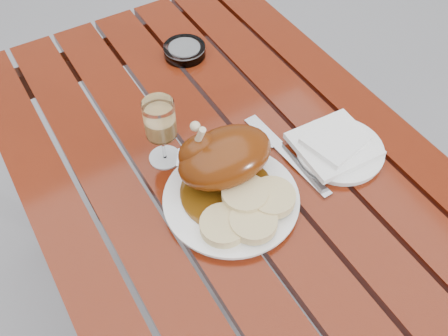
# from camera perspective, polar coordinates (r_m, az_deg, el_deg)

# --- Properties ---
(ground) EXTENTS (60.00, 60.00, 0.00)m
(ground) POSITION_cam_1_polar(r_m,az_deg,el_deg) (1.69, 0.11, -15.56)
(ground) COLOR slate
(ground) RESTS_ON ground
(table) EXTENTS (0.80, 1.20, 0.75)m
(table) POSITION_cam_1_polar(r_m,az_deg,el_deg) (1.35, 0.13, -9.18)
(table) COLOR maroon
(table) RESTS_ON ground
(dinner_plate) EXTENTS (0.34, 0.34, 0.02)m
(dinner_plate) POSITION_cam_1_polar(r_m,az_deg,el_deg) (0.97, 0.82, -3.65)
(dinner_plate) COLOR white
(dinner_plate) RESTS_ON table
(roast_duck) EXTENTS (0.21, 0.20, 0.14)m
(roast_duck) POSITION_cam_1_polar(r_m,az_deg,el_deg) (0.95, -0.26, 1.18)
(roast_duck) COLOR #563109
(roast_duck) RESTS_ON dinner_plate
(bread_dumplings) EXTENTS (0.20, 0.14, 0.03)m
(bread_dumplings) POSITION_cam_1_polar(r_m,az_deg,el_deg) (0.92, 2.83, -4.74)
(bread_dumplings) COLOR #DABF85
(bread_dumplings) RESTS_ON dinner_plate
(wine_glass) EXTENTS (0.07, 0.07, 0.16)m
(wine_glass) POSITION_cam_1_polar(r_m,az_deg,el_deg) (0.99, -7.16, 4.04)
(wine_glass) COLOR #E5B768
(wine_glass) RESTS_ON table
(side_plate) EXTENTS (0.20, 0.20, 0.01)m
(side_plate) POSITION_cam_1_polar(r_m,az_deg,el_deg) (1.07, 13.06, 1.98)
(side_plate) COLOR white
(side_plate) RESTS_ON table
(napkin) EXTENTS (0.16, 0.15, 0.01)m
(napkin) POSITION_cam_1_polar(r_m,az_deg,el_deg) (1.06, 12.44, 2.63)
(napkin) COLOR white
(napkin) RESTS_ON side_plate
(ashtray) EXTENTS (0.13, 0.13, 0.03)m
(ashtray) POSITION_cam_1_polar(r_m,az_deg,el_deg) (1.28, -4.53, 13.22)
(ashtray) COLOR #B2B7BC
(ashtray) RESTS_ON table
(fork) EXTENTS (0.11, 0.16, 0.01)m
(fork) POSITION_cam_1_polar(r_m,az_deg,el_deg) (0.99, -4.81, -2.25)
(fork) COLOR gray
(fork) RESTS_ON table
(knife) EXTENTS (0.03, 0.22, 0.01)m
(knife) POSITION_cam_1_polar(r_m,az_deg,el_deg) (1.04, 7.82, 0.86)
(knife) COLOR gray
(knife) RESTS_ON table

